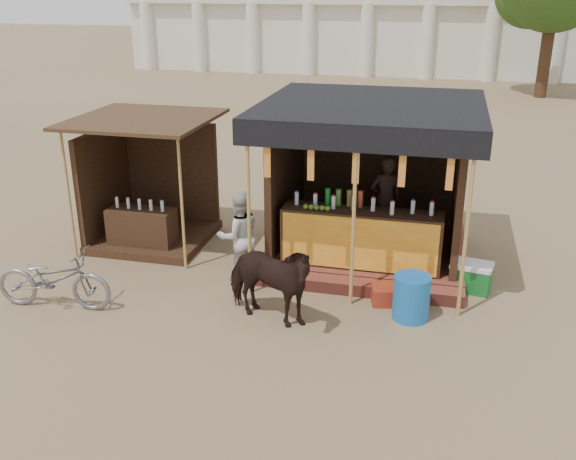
# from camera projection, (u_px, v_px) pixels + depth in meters

# --- Properties ---
(ground) EXTENTS (120.00, 120.00, 0.00)m
(ground) POSITION_uv_depth(u_px,v_px,m) (260.00, 347.00, 8.67)
(ground) COLOR #846B4C
(ground) RESTS_ON ground
(main_stall) EXTENTS (3.60, 3.61, 2.78)m
(main_stall) POSITION_uv_depth(u_px,v_px,m) (369.00, 203.00, 11.11)
(main_stall) COLOR brown
(main_stall) RESTS_ON ground
(secondary_stall) EXTENTS (2.40, 2.40, 2.38)m
(secondary_stall) POSITION_uv_depth(u_px,v_px,m) (145.00, 197.00, 11.99)
(secondary_stall) COLOR #3D2716
(secondary_stall) RESTS_ON ground
(cow) EXTENTS (1.64, 1.09, 1.28)m
(cow) POSITION_uv_depth(u_px,v_px,m) (268.00, 282.00, 9.09)
(cow) COLOR black
(cow) RESTS_ON ground
(motorbike) EXTENTS (1.83, 0.80, 0.93)m
(motorbike) POSITION_uv_depth(u_px,v_px,m) (53.00, 279.00, 9.58)
(motorbike) COLOR gray
(motorbike) RESTS_ON ground
(bystander) EXTENTS (0.93, 0.89, 1.52)m
(bystander) POSITION_uv_depth(u_px,v_px,m) (239.00, 236.00, 10.41)
(bystander) COLOR beige
(bystander) RESTS_ON ground
(blue_barrel) EXTENTS (0.58, 0.58, 0.67)m
(blue_barrel) POSITION_uv_depth(u_px,v_px,m) (411.00, 297.00, 9.31)
(blue_barrel) COLOR #175EAE
(blue_barrel) RESTS_ON ground
(red_crate) EXTENTS (0.50, 0.50, 0.27)m
(red_crate) POSITION_uv_depth(u_px,v_px,m) (385.00, 294.00, 9.83)
(red_crate) COLOR maroon
(red_crate) RESTS_ON ground
(cooler) EXTENTS (0.71, 0.55, 0.46)m
(cooler) POSITION_uv_depth(u_px,v_px,m) (471.00, 276.00, 10.21)
(cooler) COLOR #166524
(cooler) RESTS_ON ground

